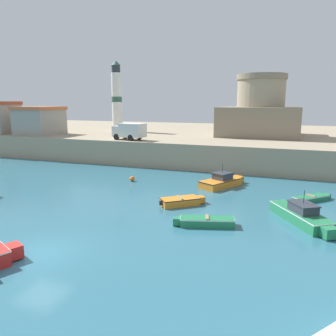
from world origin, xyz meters
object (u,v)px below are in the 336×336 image
at_px(fortress, 260,114).
at_px(truck_on_quay, 129,131).
at_px(motorboat_green_3, 302,215).
at_px(dinghy_green_5, 312,198).
at_px(lighthouse, 117,97).
at_px(motorboat_orange_2, 222,181).
at_px(dinghy_orange_7, 181,201).
at_px(mooring_buoy, 132,179).
at_px(harbor_shed_near_wharf, 40,120).
at_px(dinghy_green_0, 205,221).

relative_size(fortress, truck_on_quay, 2.48).
bearing_deg(motorboat_green_3, dinghy_green_5, 80.60).
bearing_deg(lighthouse, motorboat_orange_2, -41.44).
distance_m(dinghy_orange_7, fortress, 28.11).
bearing_deg(mooring_buoy, motorboat_green_3, -22.52).
distance_m(motorboat_green_3, dinghy_green_5, 5.82).
height_order(dinghy_orange_7, harbor_shed_near_wharf, harbor_shed_near_wharf).
distance_m(dinghy_green_0, motorboat_orange_2, 10.86).
distance_m(mooring_buoy, truck_on_quay, 11.07).
height_order(dinghy_green_5, lighthouse, lighthouse).
height_order(dinghy_green_0, fortress, fortress).
bearing_deg(harbor_shed_near_wharf, truck_on_quay, -6.68).
distance_m(motorboat_green_3, fortress, 29.19).
relative_size(mooring_buoy, lighthouse, 0.04).
bearing_deg(motorboat_green_3, motorboat_orange_2, 131.74).
relative_size(motorboat_orange_2, mooring_buoy, 10.31).
bearing_deg(truck_on_quay, fortress, 38.12).
bearing_deg(dinghy_green_5, mooring_buoy, 176.60).
height_order(motorboat_green_3, truck_on_quay, truck_on_quay).
bearing_deg(truck_on_quay, motorboat_green_3, -36.80).
bearing_deg(lighthouse, mooring_buoy, -57.80).
xyz_separation_m(motorboat_green_3, harbor_shed_near_wharf, (-37.53, 17.73, 4.84)).
xyz_separation_m(dinghy_orange_7, truck_on_quay, (-12.19, 14.99, 4.09)).
bearing_deg(dinghy_green_5, truck_on_quay, 155.48).
relative_size(dinghy_orange_7, harbor_shed_near_wharf, 0.54).
bearing_deg(motorboat_orange_2, dinghy_green_0, -84.64).
bearing_deg(motorboat_orange_2, dinghy_green_5, -15.17).
bearing_deg(lighthouse, motorboat_green_3, -43.22).
height_order(motorboat_green_3, lighthouse, lighthouse).
bearing_deg(harbor_shed_near_wharf, fortress, 17.89).
bearing_deg(dinghy_green_5, motorboat_orange_2, 164.83).
bearing_deg(dinghy_green_0, lighthouse, 127.46).
height_order(dinghy_green_0, harbor_shed_near_wharf, harbor_shed_near_wharf).
bearing_deg(dinghy_orange_7, motorboat_green_3, -5.26).
bearing_deg(motorboat_green_3, dinghy_orange_7, 174.74).
relative_size(lighthouse, truck_on_quay, 2.58).
xyz_separation_m(motorboat_orange_2, mooring_buoy, (-9.26, -1.14, -0.24)).
relative_size(mooring_buoy, truck_on_quay, 0.11).
height_order(mooring_buoy, lighthouse, lighthouse).
distance_m(mooring_buoy, harbor_shed_near_wharf, 24.42).
height_order(motorboat_green_3, harbor_shed_near_wharf, harbor_shed_near_wharf).
xyz_separation_m(dinghy_orange_7, lighthouse, (-20.57, 26.92, 8.60)).
relative_size(dinghy_green_5, fortress, 0.28).
height_order(harbor_shed_near_wharf, truck_on_quay, harbor_shed_near_wharf).
height_order(motorboat_orange_2, motorboat_green_3, motorboat_green_3).
xyz_separation_m(dinghy_green_5, lighthouse, (-30.48, 22.01, 8.69)).
bearing_deg(motorboat_orange_2, dinghy_orange_7, -104.99).
height_order(fortress, harbor_shed_near_wharf, fortress).
bearing_deg(fortress, truck_on_quay, -141.88).
xyz_separation_m(motorboat_orange_2, motorboat_green_3, (7.06, -7.91, 0.02)).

